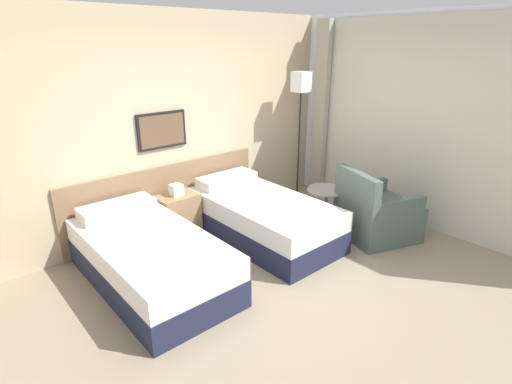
% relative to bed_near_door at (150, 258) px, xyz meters
% --- Properties ---
extents(ground_plane, '(16.00, 16.00, 0.00)m').
position_rel_bed_near_door_xyz_m(ground_plane, '(1.04, -0.98, -0.27)').
color(ground_plane, gray).
extents(wall_headboard, '(10.00, 0.10, 2.70)m').
position_rel_bed_near_door_xyz_m(wall_headboard, '(1.02, 1.02, 1.03)').
color(wall_headboard, '#C6B28E').
rests_on(wall_headboard, ground_plane).
extents(wall_window, '(0.21, 4.48, 2.70)m').
position_rel_bed_near_door_xyz_m(wall_window, '(3.42, -1.13, 1.07)').
color(wall_window, white).
rests_on(wall_window, ground_plane).
extents(bed_near_door, '(1.01, 1.94, 0.65)m').
position_rel_bed_near_door_xyz_m(bed_near_door, '(0.00, 0.00, 0.00)').
color(bed_near_door, '#1E233D').
rests_on(bed_near_door, ground_plane).
extents(bed_near_window, '(1.01, 1.94, 0.65)m').
position_rel_bed_near_door_xyz_m(bed_near_window, '(1.53, 0.00, 0.00)').
color(bed_near_window, '#1E233D').
rests_on(bed_near_window, ground_plane).
extents(nightstand, '(0.48, 0.36, 0.69)m').
position_rel_bed_near_door_xyz_m(nightstand, '(0.76, 0.74, 0.01)').
color(nightstand, '#9E7A51').
rests_on(nightstand, ground_plane).
extents(floor_lamp, '(0.24, 0.24, 1.94)m').
position_rel_bed_near_door_xyz_m(floor_lamp, '(2.77, 0.57, 1.34)').
color(floor_lamp, black).
rests_on(floor_lamp, ground_plane).
extents(side_table, '(0.52, 0.52, 0.50)m').
position_rel_bed_near_door_xyz_m(side_table, '(2.43, -0.27, 0.09)').
color(side_table, gray).
rests_on(side_table, ground_plane).
extents(armchair, '(1.04, 1.03, 0.89)m').
position_rel_bed_near_door_xyz_m(armchair, '(2.63, -0.91, 0.02)').
color(armchair, '#4C6056').
rests_on(armchair, ground_plane).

